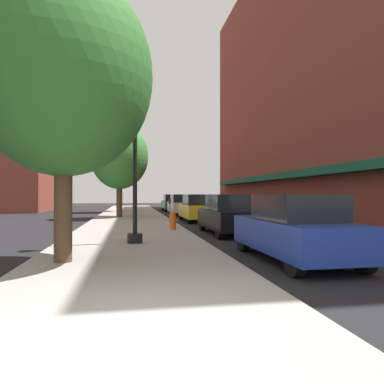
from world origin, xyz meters
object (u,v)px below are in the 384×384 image
(parking_meter_near, at_px, (170,207))
(car_white, at_px, (181,205))
(tree_mid, at_px, (119,156))
(tree_near, at_px, (119,157))
(car_green, at_px, (172,203))
(tree_far, at_px, (63,75))
(car_yellow, at_px, (198,208))
(lamppost, at_px, (135,146))
(fire_hydrant, at_px, (173,220))
(car_blue, at_px, (295,229))
(car_black, at_px, (229,215))

(parking_meter_near, bearing_deg, car_white, 77.97)
(tree_mid, bearing_deg, tree_near, 92.00)
(parking_meter_near, xyz_separation_m, car_green, (1.95, 15.46, -0.14))
(tree_far, distance_m, car_yellow, 14.13)
(tree_far, relative_size, car_green, 1.54)
(lamppost, height_order, tree_mid, tree_mid)
(fire_hydrant, distance_m, car_green, 19.22)
(tree_near, distance_m, tree_far, 24.31)
(lamppost, relative_size, car_yellow, 1.37)
(lamppost, bearing_deg, car_blue, -38.57)
(tree_mid, bearing_deg, car_white, 37.15)
(parking_meter_near, height_order, tree_mid, tree_mid)
(tree_mid, bearing_deg, fire_hydrant, -74.06)
(tree_near, height_order, car_blue, tree_near)
(tree_near, xyz_separation_m, car_yellow, (5.10, -11.81, -4.26))
(parking_meter_near, height_order, car_blue, car_blue)
(tree_near, xyz_separation_m, tree_mid, (0.29, -8.35, -0.80))
(lamppost, distance_m, car_white, 17.35)
(parking_meter_near, xyz_separation_m, car_white, (1.95, 9.15, -0.14))
(fire_hydrant, height_order, tree_mid, tree_mid)
(lamppost, xyz_separation_m, tree_near, (-1.20, 21.45, 1.87))
(tree_mid, distance_m, tree_far, 15.97)
(tree_near, height_order, tree_far, tree_near)
(car_yellow, xyz_separation_m, car_green, (0.00, 13.41, 0.00))
(fire_hydrant, xyz_separation_m, car_white, (2.20, 12.78, 0.29))
(car_black, bearing_deg, car_blue, -88.52)
(parking_meter_near, height_order, car_white, car_white)
(fire_hydrant, height_order, car_yellow, car_yellow)
(tree_mid, distance_m, car_blue, 17.26)
(parking_meter_near, xyz_separation_m, tree_far, (-3.60, -10.44, 3.45))
(tree_far, relative_size, car_blue, 1.54)
(tree_near, relative_size, car_green, 1.66)
(parking_meter_near, relative_size, tree_near, 0.18)
(fire_hydrant, xyz_separation_m, car_black, (2.20, -1.13, 0.29))
(lamppost, bearing_deg, car_black, 36.02)
(car_yellow, bearing_deg, tree_mid, 142.44)
(car_white, bearing_deg, tree_near, 136.90)
(tree_mid, bearing_deg, car_black, -64.92)
(fire_hydrant, bearing_deg, parking_meter_near, 86.13)
(car_yellow, bearing_deg, car_green, 88.21)
(parking_meter_near, relative_size, car_yellow, 0.30)
(lamppost, relative_size, fire_hydrant, 7.47)
(tree_mid, xyz_separation_m, car_black, (4.81, -10.27, -3.46))
(lamppost, relative_size, tree_far, 0.89)
(car_blue, bearing_deg, car_white, 88.89)
(fire_hydrant, xyz_separation_m, tree_far, (-3.35, -6.81, 3.88))
(tree_far, bearing_deg, car_black, 45.67)
(car_white, bearing_deg, car_green, 89.63)
(lamppost, xyz_separation_m, fire_hydrant, (1.70, 3.96, -2.68))
(car_green, bearing_deg, car_black, -88.25)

